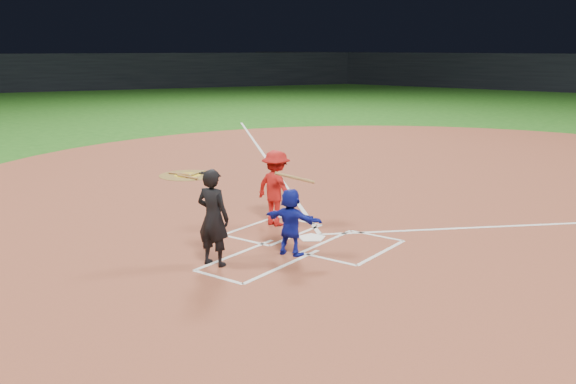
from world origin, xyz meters
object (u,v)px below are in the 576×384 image
Objects in this scene: home_plate at (312,238)px; on_deck_circle at (188,175)px; batter_at_plate at (276,188)px; umpire at (213,217)px; catcher at (291,222)px.

home_plate reaches higher than on_deck_circle.
batter_at_plate reaches higher than on_deck_circle.
umpire reaches higher than on_deck_circle.
batter_at_plate is (-1.45, 1.46, 0.19)m from catcher.
home_plate is 7.33m from on_deck_circle.
home_plate is 1.28m from catcher.
batter_at_plate reaches higher than catcher.
home_plate is 2.56m from umpire.
umpire is at bearing -41.73° from on_deck_circle.
on_deck_circle is 1.04× the size of batter_at_plate.
catcher is 1.50m from umpire.
batter_at_plate is at bearing -51.58° from catcher.
home_plate is at bearing -25.22° from on_deck_circle.
catcher is 0.73× the size of umpire.
catcher reaches higher than on_deck_circle.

